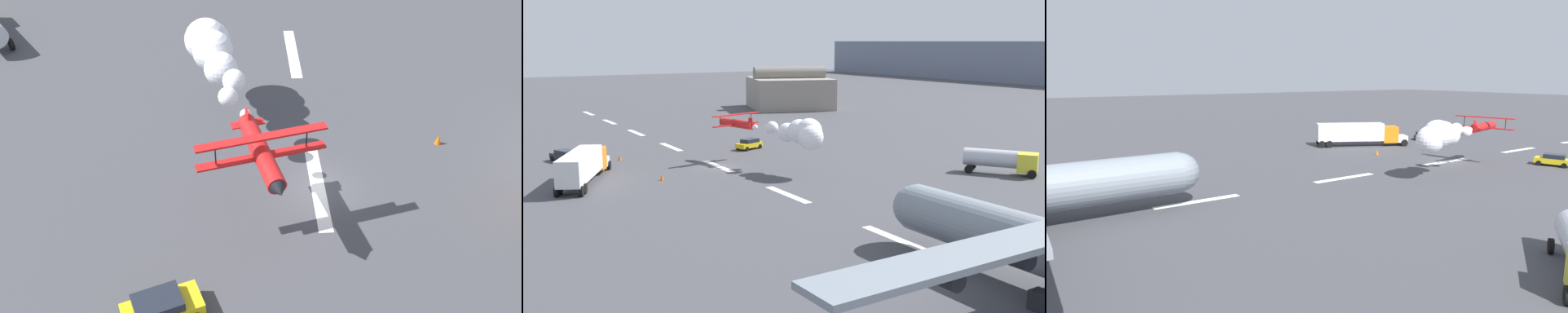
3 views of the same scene
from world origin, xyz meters
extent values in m
plane|color=#424247|center=(0.00, 0.00, 0.00)|extent=(440.00, 440.00, 0.00)
cube|color=white|center=(-68.00, 0.00, 0.01)|extent=(8.00, 0.90, 0.01)
cube|color=white|center=(-51.00, 0.00, 0.01)|extent=(8.00, 0.90, 0.01)
cube|color=white|center=(-34.00, 0.00, 0.01)|extent=(8.00, 0.90, 0.01)
cube|color=white|center=(-17.00, 0.00, 0.01)|extent=(8.00, 0.90, 0.01)
cube|color=white|center=(0.00, 0.00, 0.01)|extent=(8.00, 0.90, 0.01)
cube|color=white|center=(17.00, 0.00, 0.01)|extent=(8.00, 0.90, 0.01)
cube|color=white|center=(34.00, 0.00, 0.01)|extent=(8.00, 0.90, 0.01)
sphere|color=gray|center=(35.62, 0.32, 3.00)|extent=(3.42, 3.42, 3.42)
cylinder|color=black|center=(48.27, -4.01, 3.72)|extent=(2.43, 1.17, 1.10)
cylinder|color=black|center=(48.43, -9.63, 3.72)|extent=(2.43, 1.17, 1.10)
cylinder|color=red|center=(-2.31, 3.79, 4.94)|extent=(6.10, 2.45, 1.06)
cube|color=red|center=(-2.50, 3.75, 4.79)|extent=(2.34, 7.41, 0.12)
cube|color=red|center=(-2.50, 3.75, 6.12)|extent=(2.34, 7.41, 0.12)
cylinder|color=black|center=(-1.88, 1.20, 5.46)|extent=(0.08, 0.08, 1.33)
cylinder|color=black|center=(-3.12, 6.29, 5.46)|extent=(0.08, 0.08, 1.33)
cube|color=red|center=(0.33, 4.43, 5.39)|extent=(0.70, 0.26, 1.10)
cube|color=red|center=(0.33, 4.43, 4.99)|extent=(1.05, 2.09, 0.08)
cone|color=black|center=(-5.57, 3.00, 4.94)|extent=(0.89, 1.04, 0.90)
sphere|color=white|center=(1.44, 4.51, 4.85)|extent=(0.70, 0.70, 0.70)
sphere|color=white|center=(3.40, 5.54, 4.87)|extent=(1.28, 1.28, 1.28)
sphere|color=white|center=(4.74, 5.13, 5.19)|extent=(1.51, 1.51, 1.51)
sphere|color=white|center=(6.91, 5.98, 4.77)|extent=(2.32, 2.32, 2.32)
sphere|color=white|center=(8.78, 6.52, 5.11)|extent=(2.85, 2.85, 2.85)
sphere|color=white|center=(10.17, 7.00, 5.24)|extent=(3.06, 3.06, 3.06)
sphere|color=white|center=(10.95, 6.74, 4.66)|extent=(2.98, 2.98, 2.98)
cube|color=silver|center=(-5.50, -13.65, 1.10)|extent=(2.55, 2.95, 1.10)
cube|color=orange|center=(-3.71, -14.54, 1.85)|extent=(3.26, 3.31, 2.60)
cube|color=silver|center=(2.18, -17.48, 2.30)|extent=(10.75, 7.04, 2.80)
cylinder|color=black|center=(-6.24, -14.68, 0.55)|extent=(1.14, 0.80, 1.10)
cylinder|color=black|center=(4.83, -20.20, 0.55)|extent=(1.14, 0.80, 1.10)
cylinder|color=black|center=(5.90, -20.73, 0.55)|extent=(1.14, 0.80, 1.10)
cylinder|color=black|center=(-5.12, -12.44, 0.55)|extent=(1.14, 0.80, 1.10)
cylinder|color=black|center=(5.94, -17.96, 0.55)|extent=(1.14, 0.80, 1.10)
cylinder|color=black|center=(7.02, -18.50, 0.55)|extent=(1.14, 0.80, 1.10)
cube|color=yellow|center=(23.69, 28.76, 1.60)|extent=(3.17, 3.22, 2.20)
cylinder|color=#B7BCC6|center=(20.24, 26.40, 1.85)|extent=(6.27, 5.20, 2.10)
cylinder|color=black|center=(23.51, 30.08, 0.50)|extent=(1.01, 0.83, 1.00)
cylinder|color=black|center=(17.68, 26.11, 0.50)|extent=(1.01, 0.83, 1.00)
cylinder|color=black|center=(24.86, 28.10, 0.50)|extent=(1.01, 0.83, 1.00)
cylinder|color=black|center=(19.03, 24.13, 0.50)|extent=(1.01, 0.83, 1.00)
cube|color=#262628|center=(-13.49, -16.04, 0.65)|extent=(4.69, 3.23, 0.65)
cube|color=#1E232D|center=(-13.30, -15.97, 1.25)|extent=(3.02, 2.48, 0.55)
cylinder|color=black|center=(-14.58, -17.43, 0.32)|extent=(0.68, 0.43, 0.64)
cylinder|color=black|center=(-11.75, -16.34, 0.32)|extent=(0.68, 0.43, 0.64)
cylinder|color=black|center=(-15.23, -15.75, 0.32)|extent=(0.68, 0.43, 0.64)
cylinder|color=black|center=(-12.39, -14.66, 0.32)|extent=(0.68, 0.43, 0.64)
cube|color=yellow|center=(-9.36, 9.19, 0.65)|extent=(3.07, 4.43, 0.65)
cube|color=#1E232D|center=(-9.43, 9.38, 1.25)|extent=(2.38, 2.85, 0.55)
cylinder|color=black|center=(-8.04, 8.16, 0.32)|extent=(0.42, 0.68, 0.64)
cylinder|color=black|center=(-9.00, 10.83, 0.32)|extent=(0.42, 0.68, 0.64)
cylinder|color=black|center=(-9.73, 7.55, 0.32)|extent=(0.42, 0.68, 0.64)
cylinder|color=black|center=(-10.69, 10.22, 0.32)|extent=(0.42, 0.68, 0.64)
cube|color=gray|center=(-55.38, 43.89, 3.53)|extent=(22.77, 22.47, 7.06)
cylinder|color=slate|center=(-55.38, 43.89, 7.96)|extent=(8.55, 17.18, 3.60)
cone|color=orange|center=(-10.51, -9.58, 0.38)|extent=(0.44, 0.44, 0.75)
cone|color=orange|center=(4.00, -8.91, 0.38)|extent=(0.44, 0.44, 0.75)
camera|label=1|loc=(-28.43, 5.25, 26.22)|focal=41.77mm
camera|label=2|loc=(70.30, -31.99, 15.59)|focal=42.71mm
camera|label=3|loc=(47.02, 37.97, 11.37)|focal=30.37mm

